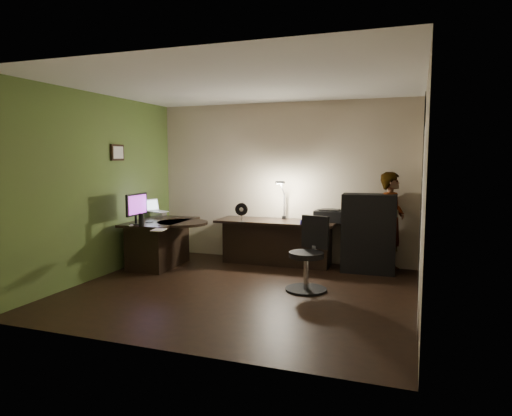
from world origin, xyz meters
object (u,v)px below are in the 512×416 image
(office_chair, at_px, (306,254))
(person, at_px, (391,222))
(cabinet, at_px, (369,233))
(desk_left, at_px, (161,244))
(desk_right, at_px, (276,242))
(monitor, at_px, (136,213))

(office_chair, xyz_separation_m, person, (1.00, 1.47, 0.28))
(cabinet, relative_size, office_chair, 1.23)
(desk_left, bearing_deg, office_chair, -14.35)
(office_chair, bearing_deg, desk_right, 140.03)
(desk_left, distance_m, monitor, 0.75)
(desk_left, height_order, office_chair, office_chair)
(desk_right, relative_size, person, 1.27)
(cabinet, bearing_deg, monitor, -161.53)
(cabinet, relative_size, person, 0.78)
(desk_right, height_order, office_chair, office_chair)
(desk_left, bearing_deg, person, 12.35)
(monitor, bearing_deg, office_chair, -1.97)
(cabinet, bearing_deg, person, 25.87)
(desk_right, relative_size, cabinet, 1.62)
(desk_right, bearing_deg, person, 3.63)
(person, bearing_deg, office_chair, 158.47)
(monitor, height_order, person, person)
(cabinet, height_order, person, person)
(cabinet, bearing_deg, desk_left, -168.88)
(cabinet, distance_m, monitor, 3.59)
(monitor, relative_size, office_chair, 0.53)
(desk_right, xyz_separation_m, monitor, (-1.85, -1.27, 0.56))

